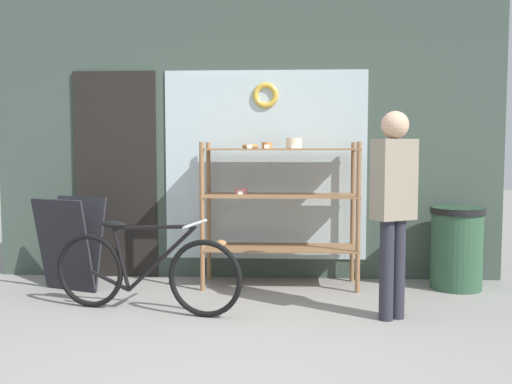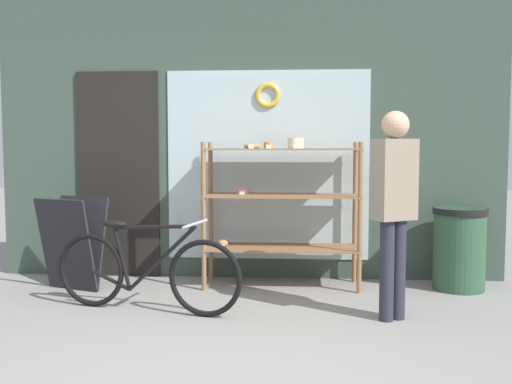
# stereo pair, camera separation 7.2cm
# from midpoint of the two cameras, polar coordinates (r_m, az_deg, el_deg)

# --- Properties ---
(ground_plane) EXTENTS (30.00, 30.00, 0.00)m
(ground_plane) POSITION_cam_midpoint_polar(r_m,az_deg,el_deg) (3.63, -4.40, -17.00)
(ground_plane) COLOR gray
(storefront_facade) EXTENTS (5.13, 0.13, 3.07)m
(storefront_facade) POSITION_cam_midpoint_polar(r_m,az_deg,el_deg) (5.81, -1.77, 6.15)
(storefront_facade) COLOR #3D4C42
(storefront_facade) RESTS_ON ground_plane
(display_case) EXTENTS (1.48, 0.49, 1.42)m
(display_case) POSITION_cam_midpoint_polar(r_m,az_deg,el_deg) (5.44, 1.89, -0.56)
(display_case) COLOR #8E6642
(display_case) RESTS_ON ground_plane
(bicycle) EXTENTS (1.61, 0.53, 0.75)m
(bicycle) POSITION_cam_midpoint_polar(r_m,az_deg,el_deg) (4.73, -11.50, -7.75)
(bicycle) COLOR black
(bicycle) RESTS_ON ground_plane
(sandwich_board) EXTENTS (0.66, 0.55, 0.86)m
(sandwich_board) POSITION_cam_midpoint_polar(r_m,az_deg,el_deg) (5.60, -18.43, -4.94)
(sandwich_board) COLOR #232328
(sandwich_board) RESTS_ON ground_plane
(pedestrian) EXTENTS (0.37, 0.31, 1.61)m
(pedestrian) POSITION_cam_midpoint_polar(r_m,az_deg,el_deg) (4.47, 13.15, -0.63)
(pedestrian) COLOR #282833
(pedestrian) RESTS_ON ground_plane
(trash_bin) EXTENTS (0.50, 0.50, 0.77)m
(trash_bin) POSITION_cam_midpoint_polar(r_m,az_deg,el_deg) (5.69, 19.09, -5.04)
(trash_bin) COLOR #2D5138
(trash_bin) RESTS_ON ground_plane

